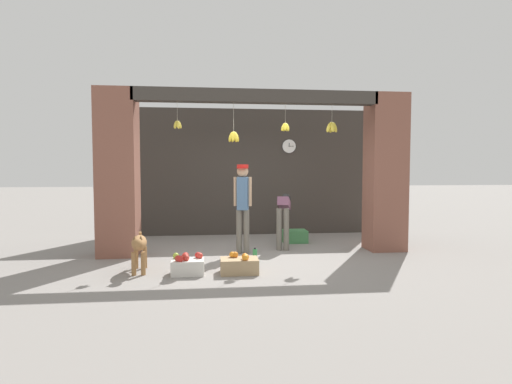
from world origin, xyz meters
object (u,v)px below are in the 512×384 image
(produce_box_green, at_px, (295,236))
(worker_stooping, at_px, (284,213))
(dog, at_px, (139,246))
(fruit_crate_oranges, at_px, (239,265))
(wall_clock, at_px, (289,146))
(shopkeeper, at_px, (243,201))
(water_bottle, at_px, (255,256))
(fruit_crate_apples, at_px, (188,265))

(produce_box_green, bearing_deg, worker_stooping, -120.32)
(dog, relative_size, fruit_crate_oranges, 1.45)
(worker_stooping, height_order, wall_clock, wall_clock)
(wall_clock, bearing_deg, shopkeeper, -121.02)
(worker_stooping, xyz_separation_m, wall_clock, (0.43, 1.73, 1.43))
(water_bottle, bearing_deg, fruit_crate_oranges, -114.98)
(worker_stooping, bearing_deg, fruit_crate_oranges, -102.96)
(dog, bearing_deg, shopkeeper, 119.39)
(fruit_crate_oranges, distance_m, water_bottle, 0.73)
(dog, relative_size, worker_stooping, 0.77)
(produce_box_green, bearing_deg, dog, -142.48)
(produce_box_green, bearing_deg, water_bottle, -120.51)
(dog, relative_size, shopkeeper, 0.49)
(dog, bearing_deg, fruit_crate_oranges, 75.23)
(fruit_crate_oranges, distance_m, wall_clock, 4.38)
(fruit_crate_oranges, relative_size, fruit_crate_apples, 1.18)
(fruit_crate_oranges, height_order, wall_clock, wall_clock)
(worker_stooping, relative_size, wall_clock, 3.09)
(fruit_crate_apples, xyz_separation_m, produce_box_green, (2.15, 2.44, -0.01))
(fruit_crate_apples, distance_m, wall_clock, 4.68)
(produce_box_green, xyz_separation_m, wall_clock, (0.08, 1.14, 2.02))
(fruit_crate_oranges, bearing_deg, shopkeeper, 83.80)
(water_bottle, bearing_deg, wall_clock, 68.75)
(shopkeeper, xyz_separation_m, water_bottle, (0.15, -0.78, -0.88))
(dog, relative_size, wall_clock, 2.38)
(fruit_crate_apples, bearing_deg, produce_box_green, 48.60)
(fruit_crate_oranges, bearing_deg, worker_stooping, 61.33)
(fruit_crate_apples, bearing_deg, dog, 164.28)
(worker_stooping, height_order, water_bottle, worker_stooping)
(produce_box_green, bearing_deg, wall_clock, 85.77)
(worker_stooping, relative_size, produce_box_green, 2.08)
(shopkeeper, relative_size, produce_box_green, 3.25)
(produce_box_green, bearing_deg, shopkeeper, -140.13)
(worker_stooping, xyz_separation_m, produce_box_green, (0.34, 0.59, -0.58))
(shopkeeper, bearing_deg, fruit_crate_oranges, 96.54)
(shopkeeper, relative_size, fruit_crate_apples, 3.47)
(fruit_crate_apples, bearing_deg, shopkeeper, 56.61)
(worker_stooping, relative_size, fruit_crate_apples, 2.22)
(fruit_crate_oranges, height_order, produce_box_green, fruit_crate_oranges)
(dog, relative_size, water_bottle, 3.24)
(dog, distance_m, fruit_crate_oranges, 1.58)
(dog, height_order, produce_box_green, dog)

